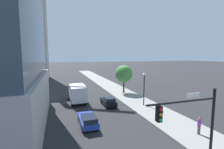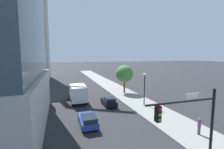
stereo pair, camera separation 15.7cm
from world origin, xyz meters
name	(u,v)px [view 2 (the right image)]	position (x,y,z in m)	size (l,w,h in m)	color
sidewalk	(139,102)	(7.75, 20.00, 0.07)	(5.29, 120.00, 0.15)	gray
construction_building	(25,26)	(-15.06, 55.09, 17.49)	(20.30, 15.66, 41.01)	#B2AFA8
traffic_light_pole	(190,116)	(3.42, 4.18, 3.89)	(5.67, 0.48, 5.56)	black
street_lamp	(145,84)	(7.74, 18.13, 3.57)	(0.44, 0.44, 5.14)	black
street_tree	(124,74)	(8.06, 27.23, 4.21)	(3.64, 3.64, 5.89)	brown
car_blue	(88,120)	(-2.10, 13.48, 0.72)	(1.82, 4.35, 1.44)	#233D9E
car_black	(109,101)	(2.40, 19.97, 0.70)	(1.73, 4.05, 1.43)	black
box_truck	(78,92)	(-2.10, 23.83, 1.73)	(2.47, 6.95, 3.02)	silver
pedestrian_purple_shirt	(199,126)	(8.12, 7.70, 1.05)	(0.34, 0.34, 1.75)	brown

